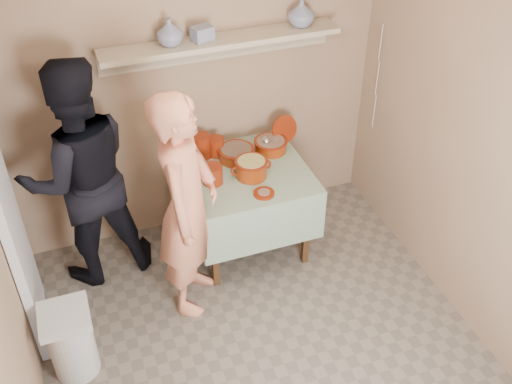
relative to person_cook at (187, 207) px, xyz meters
name	(u,v)px	position (x,y,z in m)	size (l,w,h in m)	color
ground	(273,368)	(0.32, -0.84, -0.88)	(3.50, 3.50, 0.00)	#716659
tile_panel	(10,220)	(-1.14, 0.11, 0.12)	(0.06, 0.70, 2.00)	silver
plate_stack_a	(201,146)	(0.31, 0.74, -0.02)	(0.15, 0.15, 0.20)	#6A1402
plate_stack_b	(216,147)	(0.43, 0.72, -0.04)	(0.13, 0.13, 0.16)	#6A1402
bowl_stack	(213,175)	(0.29, 0.37, -0.05)	(0.15, 0.15, 0.15)	#6A1402
empty_bowl	(206,173)	(0.27, 0.47, -0.10)	(0.16, 0.16, 0.05)	#6A1402
propped_lid	(285,129)	(1.02, 0.72, 0.00)	(0.24, 0.24, 0.02)	#6A1402
vase_right	(301,13)	(1.16, 0.80, 0.94)	(0.20, 0.20, 0.20)	navy
vase_left	(170,32)	(0.15, 0.79, 0.93)	(0.19, 0.19, 0.19)	navy
ceramic_box	(202,34)	(0.38, 0.79, 0.89)	(0.15, 0.11, 0.11)	navy
person_cook	(187,207)	(0.00, 0.00, 0.00)	(0.64, 0.42, 1.77)	#EA8765
person_helper	(81,176)	(-0.65, 0.57, 0.03)	(0.89, 0.69, 1.83)	black
room_shell	(278,180)	(0.32, -0.84, 0.73)	(3.04, 3.54, 2.62)	#9F7E62
serving_table	(245,182)	(0.57, 0.44, -0.24)	(0.97, 0.97, 0.76)	#4C2D16
cazuela_meat_a	(236,153)	(0.56, 0.61, -0.06)	(0.30, 0.30, 0.10)	#6B1C02
cazuela_meat_b	(271,145)	(0.86, 0.63, -0.06)	(0.28, 0.28, 0.10)	#6B1C02
ladle	(267,141)	(0.82, 0.62, -0.01)	(0.08, 0.26, 0.19)	silver
cazuela_rice	(251,167)	(0.59, 0.35, -0.04)	(0.33, 0.25, 0.14)	#6B1C02
front_plate	(264,193)	(0.60, 0.10, -0.11)	(0.16, 0.16, 0.03)	#6A1402
wall_shelf	(220,43)	(0.52, 0.81, 0.79)	(1.80, 0.25, 0.21)	tan
trash_bin	(71,342)	(-0.94, -0.38, -0.60)	(0.32, 0.32, 0.56)	silver
electrical_cord	(377,78)	(1.79, 0.64, 0.37)	(0.01, 0.05, 0.90)	silver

